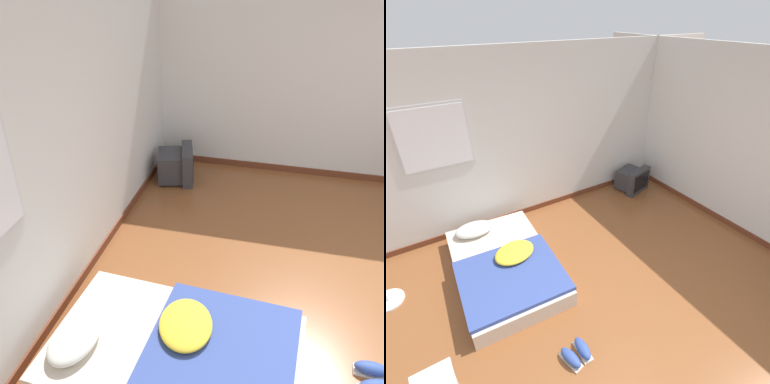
# 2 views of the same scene
# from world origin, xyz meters

# --- Properties ---
(wall_back) EXTENTS (7.76, 0.08, 2.60)m
(wall_back) POSITION_xyz_m (-0.01, 2.96, 1.29)
(wall_back) COLOR silver
(wall_back) RESTS_ON ground_plane
(mattress_bed) EXTENTS (1.28, 1.92, 0.36)m
(mattress_bed) POSITION_xyz_m (-0.72, 1.81, 0.14)
(mattress_bed) COLOR beige
(mattress_bed) RESTS_ON ground_plane
(crt_tv) EXTENTS (0.60, 0.57, 0.45)m
(crt_tv) POSITION_xyz_m (2.10, 2.57, 0.22)
(crt_tv) COLOR #333338
(crt_tv) RESTS_ON ground_plane
(sneaker_pair) EXTENTS (0.29, 0.29, 0.10)m
(sneaker_pair) POSITION_xyz_m (-0.52, 0.35, 0.05)
(sneaker_pair) COLOR silver
(sneaker_pair) RESTS_ON ground_plane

